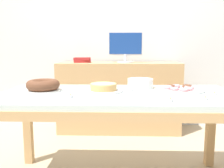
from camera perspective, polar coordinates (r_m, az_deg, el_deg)
wall_back at (r=3.44m, az=1.63°, el=12.23°), size 8.00×0.10×2.60m
dining_table at (r=1.88m, az=1.37°, el=-4.69°), size 1.79×0.85×0.74m
sideboard at (r=3.19m, az=1.54°, el=-2.99°), size 1.52×0.44×0.88m
computer_monitor at (r=3.13m, az=3.09°, el=8.38°), size 0.42×0.20×0.38m
book_stack at (r=3.17m, az=-6.82°, el=5.47°), size 0.23×0.18×0.06m
cake_chocolate_round at (r=1.91m, az=-1.95°, el=-0.95°), size 0.30×0.30×0.06m
cake_golden_bundt at (r=1.99m, az=-15.48°, el=-0.38°), size 0.28×0.28×0.09m
pastry_platter at (r=2.03m, az=15.27°, el=-1.10°), size 0.38×0.38×0.04m
plate_stack at (r=2.08m, az=6.47°, el=0.14°), size 0.21×0.21×0.08m
tealight_right_edge at (r=1.94m, az=4.39°, el=-1.32°), size 0.04×0.04×0.04m
tealight_near_cakes at (r=1.72m, az=-9.54°, el=-2.72°), size 0.04×0.04×0.04m
tealight_near_front at (r=1.60m, az=13.15°, el=-3.63°), size 0.04×0.04×0.04m
tealight_centre at (r=1.72m, az=20.50°, el=-3.14°), size 0.04×0.04×0.04m
tealight_left_edge at (r=1.91m, az=22.30°, el=-2.08°), size 0.04×0.04×0.04m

